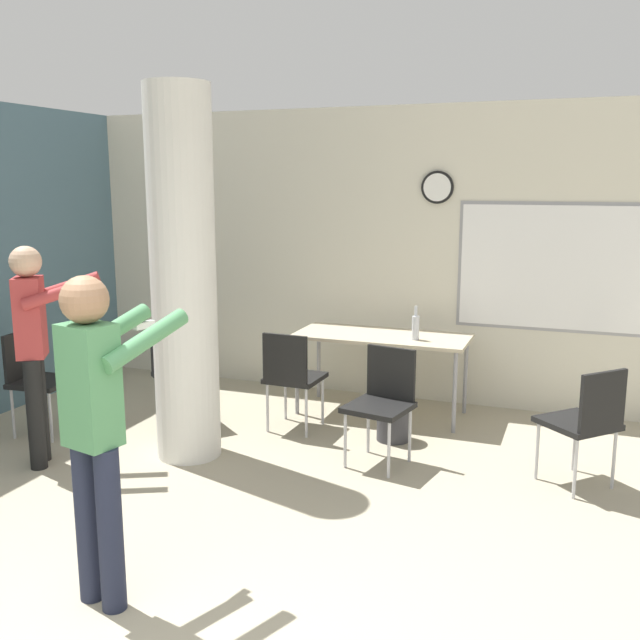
{
  "coord_description": "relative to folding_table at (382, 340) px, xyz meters",
  "views": [
    {
      "loc": [
        1.51,
        -1.65,
        2.11
      ],
      "look_at": [
        -0.19,
        2.9,
        1.16
      ],
      "focal_mm": 40.0,
      "sensor_mm": 36.0,
      "label": 1
    }
  ],
  "objects": [
    {
      "name": "wall_back",
      "position": [
        0.2,
        0.62,
        0.71
      ],
      "size": [
        8.0,
        0.15,
        2.8
      ],
      "color": "beige",
      "rests_on": "ground_plane"
    },
    {
      "name": "support_pillar",
      "position": [
        -1.13,
        -1.49,
        0.71
      ],
      "size": [
        0.49,
        0.49,
        2.8
      ],
      "color": "silver",
      "rests_on": "ground_plane"
    },
    {
      "name": "folding_table",
      "position": [
        0.0,
        0.0,
        0.0
      ],
      "size": [
        1.56,
        0.68,
        0.74
      ],
      "color": "beige",
      "rests_on": "ground_plane"
    },
    {
      "name": "bottle_on_table",
      "position": [
        0.33,
        -0.1,
        0.17
      ],
      "size": [
        0.07,
        0.07,
        0.3
      ],
      "color": "silver",
      "rests_on": "folding_table"
    },
    {
      "name": "waste_bin",
      "position": [
        0.28,
        -0.63,
        -0.52
      ],
      "size": [
        0.27,
        0.27,
        0.34
      ],
      "color": "#38383D",
      "rests_on": "ground_plane"
    },
    {
      "name": "chair_table_front",
      "position": [
        0.32,
        -1.11,
        -0.18
      ],
      "size": [
        0.52,
        0.52,
        0.87
      ],
      "color": "black",
      "rests_on": "ground_plane"
    },
    {
      "name": "chair_near_pillar",
      "position": [
        -1.56,
        -0.99,
        -0.18
      ],
      "size": [
        0.62,
        0.62,
        0.87
      ],
      "color": "black",
      "rests_on": "ground_plane"
    },
    {
      "name": "chair_by_left_wall",
      "position": [
        -2.59,
        -1.51,
        -0.18
      ],
      "size": [
        0.48,
        0.48,
        0.87
      ],
      "color": "black",
      "rests_on": "ground_plane"
    },
    {
      "name": "chair_table_left",
      "position": [
        -0.59,
        -0.71,
        -0.18
      ],
      "size": [
        0.45,
        0.45,
        0.87
      ],
      "color": "black",
      "rests_on": "ground_plane"
    },
    {
      "name": "chair_mid_room",
      "position": [
        1.75,
        -1.08,
        -0.18
      ],
      "size": [
        0.62,
        0.62,
        0.87
      ],
      "color": "black",
      "rests_on": "ground_plane"
    },
    {
      "name": "person_watching_back",
      "position": [
        -2.07,
        -2.04,
        0.28
      ],
      "size": [
        0.66,
        0.58,
        1.65
      ],
      "color": "black",
      "rests_on": "ground_plane"
    },
    {
      "name": "person_playing_front",
      "position": [
        -0.49,
        -3.38,
        0.3
      ],
      "size": [
        0.47,
        0.69,
        1.68
      ],
      "color": "#1E2338",
      "rests_on": "ground_plane"
    }
  ]
}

